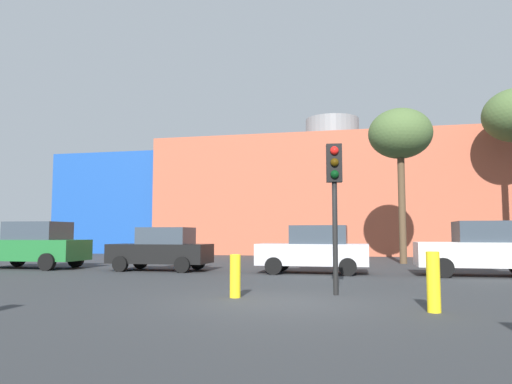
# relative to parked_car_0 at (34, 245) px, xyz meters

# --- Properties ---
(ground_plane) EXTENTS (200.00, 200.00, 0.00)m
(ground_plane) POSITION_rel_parked_car_0_xyz_m (11.55, -7.54, -0.95)
(ground_plane) COLOR #2D3033
(building_backdrop) EXTENTS (40.86, 10.91, 10.11)m
(building_backdrop) POSITION_rel_parked_car_0_xyz_m (11.06, 19.20, 3.03)
(building_backdrop) COLOR #B2563D
(building_backdrop) RESTS_ON ground_plane
(parked_car_0) EXTENTS (4.39, 2.15, 1.90)m
(parked_car_0) POSITION_rel_parked_car_0_xyz_m (0.00, 0.00, 0.00)
(parked_car_0) COLOR #1E662D
(parked_car_0) RESTS_ON ground_plane
(parked_car_1) EXTENTS (3.82, 1.88, 1.66)m
(parked_car_1) POSITION_rel_parked_car_0_xyz_m (5.64, -0.00, -0.12)
(parked_car_1) COLOR black
(parked_car_1) RESTS_ON ground_plane
(parked_car_2) EXTENTS (3.94, 1.94, 1.71)m
(parked_car_2) POSITION_rel_parked_car_0_xyz_m (11.51, 0.00, -0.10)
(parked_car_2) COLOR silver
(parked_car_2) RESTS_ON ground_plane
(parked_car_3) EXTENTS (4.23, 2.07, 1.83)m
(parked_car_3) POSITION_rel_parked_car_0_xyz_m (17.17, 0.00, -0.03)
(parked_car_3) COLOR white
(parked_car_3) RESTS_ON ground_plane
(traffic_light_island) EXTENTS (0.39, 0.38, 3.52)m
(traffic_light_island) POSITION_rel_parked_car_0_xyz_m (12.61, -6.15, 1.65)
(traffic_light_island) COLOR black
(traffic_light_island) RESTS_ON ground_plane
(bare_tree_2) EXTENTS (3.04, 3.04, 7.48)m
(bare_tree_2) POSITION_rel_parked_car_0_xyz_m (15.08, 6.60, 5.23)
(bare_tree_2) COLOR brown
(bare_tree_2) RESTS_ON ground_plane
(bollard_yellow_0) EXTENTS (0.24, 0.24, 0.95)m
(bollard_yellow_0) POSITION_rel_parked_car_0_xyz_m (10.46, -7.07, -0.47)
(bollard_yellow_0) COLOR yellow
(bollard_yellow_0) RESTS_ON ground_plane
(bollard_yellow_1) EXTENTS (0.24, 0.24, 1.09)m
(bollard_yellow_1) POSITION_rel_parked_car_0_xyz_m (14.47, -8.27, -0.40)
(bollard_yellow_1) COLOR yellow
(bollard_yellow_1) RESTS_ON ground_plane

